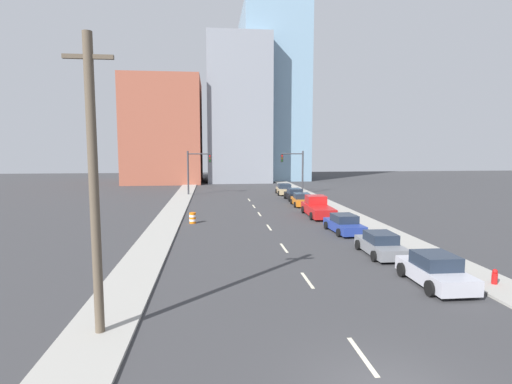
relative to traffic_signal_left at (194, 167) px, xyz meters
name	(u,v)px	position (x,y,z in m)	size (l,w,h in m)	color
sidewalk_left	(185,192)	(-1.56, 3.02, -3.83)	(2.47, 99.01, 0.12)	#9E9B93
sidewalk_right	(300,191)	(15.63, 3.02, -3.83)	(2.47, 99.01, 0.12)	#9E9B93
lane_stripe_at_2m	(362,356)	(7.03, -44.48, -3.89)	(0.16, 2.40, 0.01)	beige
lane_stripe_at_9m	(307,280)	(7.03, -37.23, -3.89)	(0.16, 2.40, 0.01)	beige
lane_stripe_at_16m	(284,248)	(7.03, -30.78, -3.89)	(0.16, 2.40, 0.01)	beige
lane_stripe_at_23m	(269,227)	(7.03, -23.93, -3.89)	(0.16, 2.40, 0.01)	beige
lane_stripe_at_29m	(259,214)	(7.03, -17.17, -3.89)	(0.16, 2.40, 0.01)	beige
lane_stripe_at_35m	(254,206)	(7.03, -11.87, -3.89)	(0.16, 2.40, 0.01)	beige
lane_stripe_at_40m	(249,200)	(7.03, -6.10, -3.89)	(0.16, 2.40, 0.01)	beige
building_brick_left	(164,131)	(-6.61, 23.00, 5.89)	(14.00, 16.00, 19.56)	#9E513D
building_office_center	(237,113)	(7.64, 27.00, 9.87)	(12.00, 20.00, 27.52)	gray
building_glass_right	(272,97)	(15.44, 31.00, 13.61)	(13.00, 20.00, 35.01)	#7A9EB7
traffic_signal_left	(194,167)	(0.00, 0.00, 0.00)	(3.31, 0.35, 6.12)	#38383D
traffic_signal_right	(297,167)	(14.40, 0.00, 0.00)	(3.31, 0.35, 6.12)	#38383D
utility_pole_left_near	(94,185)	(-1.49, -42.13, 1.33)	(1.60, 0.32, 10.18)	brown
traffic_barrel	(193,218)	(0.70, -21.43, -3.42)	(0.56, 0.56, 0.95)	orange
fire_hydrant	(495,278)	(15.56, -39.05, -3.48)	(0.26, 0.26, 0.84)	red
sedan_silver	(435,271)	(12.86, -38.58, -3.20)	(2.21, 4.40, 1.52)	#B2B2BC
sedan_gray	(380,245)	(12.56, -33.11, -3.26)	(2.12, 4.42, 1.38)	slate
sedan_blue	(344,224)	(12.51, -26.52, -3.25)	(2.27, 4.65, 1.41)	navy
pickup_truck_red	(317,208)	(12.45, -18.86, -3.11)	(2.46, 6.25, 1.90)	red
sedan_orange	(302,200)	(12.49, -11.88, -3.24)	(2.31, 4.33, 1.43)	orange
sedan_black	(294,195)	(12.71, -6.81, -3.22)	(2.13, 4.68, 1.46)	black
sedan_tan	(284,190)	(12.56, -0.49, -3.22)	(2.35, 4.82, 1.48)	tan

